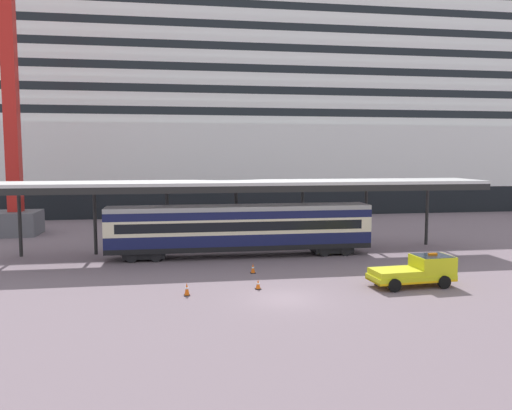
# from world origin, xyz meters

# --- Properties ---
(ground_plane) EXTENTS (400.00, 400.00, 0.00)m
(ground_plane) POSITION_xyz_m (0.00, 0.00, 0.00)
(ground_plane) COLOR slate
(cruise_ship) EXTENTS (128.22, 29.83, 42.61)m
(cruise_ship) POSITION_xyz_m (4.05, 53.58, 14.33)
(cruise_ship) COLOR black
(cruise_ship) RESTS_ON ground
(platform_canopy) EXTENTS (40.54, 5.27, 6.03)m
(platform_canopy) POSITION_xyz_m (-0.98, 12.87, 5.72)
(platform_canopy) COLOR silver
(platform_canopy) RESTS_ON ground
(train_carriage) EXTENTS (20.92, 2.81, 4.11)m
(train_carriage) POSITION_xyz_m (-0.98, 12.41, 2.30)
(train_carriage) COLOR black
(train_carriage) RESTS_ON ground
(service_truck) EXTENTS (5.34, 2.55, 2.02)m
(service_truck) POSITION_xyz_m (8.82, 1.53, 0.99)
(service_truck) COLOR yellow
(service_truck) RESTS_ON ground
(traffic_cone_near) EXTENTS (0.36, 0.36, 0.70)m
(traffic_cone_near) POSITION_xyz_m (-0.86, 6.47, 0.35)
(traffic_cone_near) COLOR black
(traffic_cone_near) RESTS_ON ground
(traffic_cone_mid) EXTENTS (0.36, 0.36, 0.79)m
(traffic_cone_mid) POSITION_xyz_m (-5.49, 1.53, 0.39)
(traffic_cone_mid) COLOR black
(traffic_cone_mid) RESTS_ON ground
(traffic_cone_far) EXTENTS (0.36, 0.36, 0.60)m
(traffic_cone_far) POSITION_xyz_m (-1.19, 2.30, 0.30)
(traffic_cone_far) COLOR black
(traffic_cone_far) RESTS_ON ground
(dockside_crane) EXTENTS (13.73, 4.40, 59.85)m
(dockside_crane) POSITION_xyz_m (-21.40, 26.95, 18.28)
(dockside_crane) COLOR #595960
(dockside_crane) RESTS_ON ground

